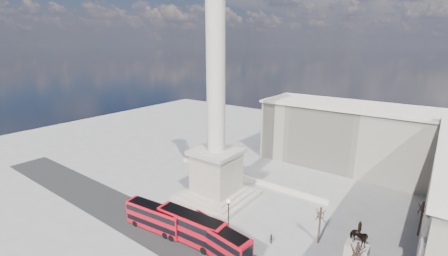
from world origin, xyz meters
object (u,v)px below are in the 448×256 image
red_bus_b (192,228)px  red_bus_c (217,240)px  nelsons_column (216,140)px  victorian_lamp (228,216)px  red_bus_a (155,217)px  equestrian_statue (356,253)px  pedestrian_crossing (271,239)px  pedestrian_walking (230,243)px

red_bus_b → red_bus_c: red_bus_b is taller
red_bus_b → nelsons_column: bearing=109.2°
red_bus_b → victorian_lamp: victorian_lamp is taller
red_bus_b → red_bus_a: bearing=-174.4°
nelsons_column → red_bus_c: size_ratio=4.08×
nelsons_column → red_bus_a: nelsons_column is taller
victorian_lamp → equestrian_statue: 19.47m
pedestrian_crossing → red_bus_a: bearing=68.9°
red_bus_a → pedestrian_walking: bearing=8.6°
nelsons_column → pedestrian_crossing: bearing=-21.6°
pedestrian_crossing → red_bus_c: bearing=97.8°
pedestrian_crossing → pedestrian_walking: bearing=90.8°
victorian_lamp → red_bus_a: bearing=-154.6°
red_bus_b → red_bus_c: bearing=-2.8°
red_bus_a → red_bus_c: size_ratio=0.94×
red_bus_a → pedestrian_walking: size_ratio=6.15×
red_bus_c → equestrian_statue: (17.72, 9.25, 0.15)m
equestrian_statue → red_bus_c: bearing=-152.4°
nelsons_column → red_bus_c: nelsons_column is taller
victorian_lamp → pedestrian_crossing: victorian_lamp is taller
red_bus_c → pedestrian_walking: (0.68, 2.40, -1.61)m
red_bus_a → pedestrian_crossing: (17.96, 8.64, -1.59)m
red_bus_b → pedestrian_walking: red_bus_b is taller
red_bus_b → pedestrian_crossing: (10.52, 7.48, -1.82)m
equestrian_statue → victorian_lamp: bearing=-165.3°
red_bus_c → victorian_lamp: (-1.05, 4.33, 1.66)m
equestrian_statue → red_bus_b: bearing=-158.0°
red_bus_b → pedestrian_walking: bearing=19.1°
red_bus_b → red_bus_c: (5.23, 0.04, -0.10)m
red_bus_a → pedestrian_walking: 13.90m
red_bus_c → pedestrian_crossing: 9.30m
red_bus_a → red_bus_b: (7.43, 1.16, 0.23)m
red_bus_b → pedestrian_crossing: red_bus_b is taller
red_bus_b → pedestrian_crossing: 13.04m
pedestrian_walking → pedestrian_crossing: bearing=37.0°
victorian_lamp → pedestrian_crossing: (6.34, 3.12, -3.38)m
red_bus_c → equestrian_statue: size_ratio=1.56×
nelsons_column → victorian_lamp: size_ratio=6.98×
nelsons_column → pedestrian_crossing: size_ratio=30.39×
nelsons_column → victorian_lamp: 16.33m
red_bus_c → pedestrian_crossing: size_ratio=7.44×
red_bus_b → pedestrian_walking: size_ratio=6.69×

